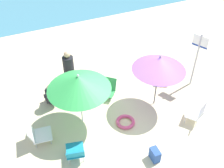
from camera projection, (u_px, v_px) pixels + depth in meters
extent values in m
plane|color=beige|center=(133.00, 112.00, 8.28)|extent=(40.00, 40.00, 0.00)
cylinder|color=#4C4C51|center=(157.00, 82.00, 8.02)|extent=(0.04, 0.04, 1.78)
cone|color=#8E56C6|center=(159.00, 64.00, 7.59)|extent=(1.60, 1.60, 0.41)
sphere|color=#4C4C51|center=(160.00, 57.00, 7.43)|extent=(0.06, 0.06, 0.06)
cylinder|color=silver|center=(81.00, 100.00, 7.44)|extent=(0.04, 0.04, 1.71)
cone|color=green|center=(79.00, 83.00, 7.03)|extent=(1.77, 1.77, 0.43)
sphere|color=silver|center=(78.00, 75.00, 6.88)|extent=(0.06, 0.06, 0.06)
cube|color=white|center=(194.00, 113.00, 7.84)|extent=(0.67, 0.65, 0.03)
cube|color=white|center=(202.00, 111.00, 7.63)|extent=(0.52, 0.45, 0.41)
cylinder|color=silver|center=(185.00, 120.00, 7.85)|extent=(0.02, 0.02, 0.26)
cylinder|color=silver|center=(189.00, 111.00, 8.14)|extent=(0.02, 0.02, 0.26)
cylinder|color=silver|center=(196.00, 123.00, 7.73)|extent=(0.02, 0.02, 0.26)
cylinder|color=silver|center=(200.00, 114.00, 8.02)|extent=(0.02, 0.02, 0.26)
cube|color=teal|center=(75.00, 150.00, 6.85)|extent=(0.57, 0.61, 0.03)
cube|color=teal|center=(75.00, 155.00, 6.53)|extent=(0.48, 0.24, 0.35)
cylinder|color=silver|center=(68.00, 148.00, 7.06)|extent=(0.02, 0.02, 0.23)
cylinder|color=silver|center=(82.00, 146.00, 7.12)|extent=(0.02, 0.02, 0.23)
cylinder|color=silver|center=(69.00, 161.00, 6.75)|extent=(0.02, 0.02, 0.23)
cylinder|color=silver|center=(83.00, 159.00, 6.81)|extent=(0.02, 0.02, 0.23)
cube|color=white|center=(42.00, 135.00, 7.29)|extent=(0.58, 0.60, 0.03)
cube|color=white|center=(31.00, 132.00, 7.09)|extent=(0.22, 0.55, 0.40)
cylinder|color=silver|center=(49.00, 130.00, 7.56)|extent=(0.02, 0.02, 0.20)
cylinder|color=silver|center=(51.00, 142.00, 7.25)|extent=(0.02, 0.02, 0.20)
cylinder|color=silver|center=(35.00, 134.00, 7.47)|extent=(0.02, 0.02, 0.20)
cylinder|color=silver|center=(36.00, 145.00, 7.16)|extent=(0.02, 0.02, 0.20)
cube|color=red|center=(164.00, 76.00, 9.31)|extent=(0.67, 0.67, 0.03)
cube|color=red|center=(164.00, 67.00, 9.38)|extent=(0.50, 0.37, 0.41)
cylinder|color=silver|center=(169.00, 83.00, 9.23)|extent=(0.02, 0.02, 0.22)
cylinder|color=silver|center=(158.00, 82.00, 9.25)|extent=(0.02, 0.02, 0.22)
cylinder|color=silver|center=(168.00, 76.00, 9.53)|extent=(0.02, 0.02, 0.22)
cylinder|color=silver|center=(157.00, 75.00, 9.55)|extent=(0.02, 0.02, 0.22)
cube|color=#33934C|center=(106.00, 93.00, 8.68)|extent=(0.69, 0.69, 0.03)
cube|color=#33934C|center=(108.00, 83.00, 8.71)|extent=(0.51, 0.49, 0.42)
cylinder|color=silver|center=(111.00, 100.00, 8.57)|extent=(0.02, 0.02, 0.19)
cylinder|color=silver|center=(98.00, 97.00, 8.68)|extent=(0.02, 0.02, 0.19)
cylinder|color=silver|center=(114.00, 93.00, 8.82)|extent=(0.02, 0.02, 0.19)
cylinder|color=silver|center=(102.00, 90.00, 8.93)|extent=(0.02, 0.02, 0.19)
cylinder|color=black|center=(71.00, 84.00, 8.68)|extent=(0.29, 0.29, 0.85)
cylinder|color=black|center=(68.00, 66.00, 8.20)|extent=(0.34, 0.34, 0.64)
sphere|color=#DBAD84|center=(67.00, 54.00, 7.94)|extent=(0.20, 0.20, 0.20)
cube|color=black|center=(51.00, 97.00, 8.47)|extent=(0.37, 0.39, 0.12)
cylinder|color=#DBAD84|center=(49.00, 97.00, 8.65)|extent=(0.12, 0.12, 0.22)
cylinder|color=black|center=(51.00, 95.00, 8.21)|extent=(0.35, 0.35, 0.46)
sphere|color=#DBAD84|center=(50.00, 87.00, 8.00)|extent=(0.19, 0.19, 0.19)
cylinder|color=#ADADB2|center=(196.00, 61.00, 8.73)|extent=(0.06, 0.06, 1.96)
cube|color=white|center=(200.00, 41.00, 8.26)|extent=(0.23, 0.48, 0.39)
cube|color=navy|center=(199.00, 46.00, 8.37)|extent=(0.24, 0.48, 0.06)
torus|color=#E54C7F|center=(125.00, 122.00, 7.88)|extent=(0.57, 0.57, 0.10)
cube|color=#2D519E|center=(155.00, 155.00, 6.83)|extent=(0.21, 0.32, 0.36)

